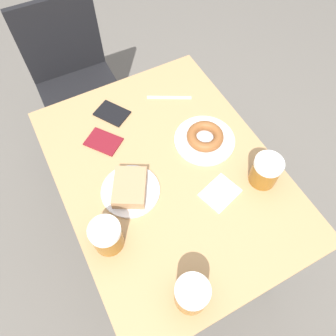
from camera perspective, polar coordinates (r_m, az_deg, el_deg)
The scene contains 12 objects.
ground_plane at distance 1.84m, azimuth 0.00°, elevation -12.22°, with size 8.00×8.00×0.00m, color #666059.
table at distance 1.23m, azimuth 0.00°, elevation -2.10°, with size 0.74×0.99×0.73m.
chair at distance 1.84m, azimuth -16.29°, elevation 15.81°, with size 0.41×0.41×0.89m.
plate_with_cake at distance 1.12m, azimuth -6.62°, elevation -3.59°, with size 0.20×0.20×0.05m.
plate_with_donut at distance 1.23m, azimuth 6.43°, elevation 5.24°, with size 0.23×0.23×0.05m.
beer_mug_left at distance 1.02m, azimuth -10.61°, elevation -11.56°, with size 0.10×0.10×0.11m.
beer_mug_center at distance 0.97m, azimuth 4.15°, elevation -21.08°, with size 0.10×0.10×0.11m.
beer_mug_right at distance 1.15m, azimuth 16.63°, elevation -0.50°, with size 0.10×0.10×0.11m.
napkin_folded at distance 1.14m, azimuth 9.05°, elevation -4.29°, with size 0.15×0.13×0.00m.
fork at distance 1.38m, azimuth 0.21°, elevation 12.18°, with size 0.17×0.10×0.00m.
passport_near_edge at distance 1.34m, azimuth -9.72°, elevation 9.38°, with size 0.14×0.15×0.01m.
passport_far_edge at distance 1.26m, azimuth -11.18°, elevation 4.53°, with size 0.15×0.15×0.01m.
Camera 1 is at (-0.28, -0.53, 1.74)m, focal length 35.00 mm.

